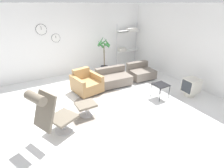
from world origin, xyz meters
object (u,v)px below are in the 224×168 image
object	(u,v)px
ottoman	(86,106)
couch_second	(141,73)
potted_plant	(104,57)
shelf_unit	(128,38)
side_table	(161,86)
crt_television	(191,87)
couch_low	(113,78)
lounge_chair	(50,111)
armchair_red	(86,84)

from	to	relation	value
ottoman	couch_second	bearing A→B (deg)	24.26
potted_plant	shelf_unit	world-z (taller)	shelf_unit
ottoman	side_table	distance (m)	2.43
crt_television	potted_plant	distance (m)	3.67
couch_low	side_table	size ratio (longest dim) A/B	2.55
lounge_chair	couch_second	world-z (taller)	lounge_chair
lounge_chair	shelf_unit	size ratio (longest dim) A/B	0.63
armchair_red	couch_low	size ratio (longest dim) A/B	0.81
couch_second	potted_plant	world-z (taller)	potted_plant
couch_second	potted_plant	bearing A→B (deg)	-51.39
lounge_chair	couch_second	bearing A→B (deg)	90.23
lounge_chair	armchair_red	xyz separation A→B (m)	(1.53, 1.71, -0.42)
lounge_chair	shelf_unit	xyz separation A→B (m)	(4.35, 3.38, 0.59)
armchair_red	lounge_chair	bearing A→B (deg)	38.45
couch_second	crt_television	xyz separation A→B (m)	(0.45, -2.00, 0.10)
lounge_chair	potted_plant	distance (m)	4.29
shelf_unit	couch_low	bearing A→B (deg)	-137.04
couch_low	side_table	world-z (taller)	couch_low
shelf_unit	couch_second	bearing A→B (deg)	-105.78
couch_second	crt_television	distance (m)	2.06
side_table	armchair_red	bearing A→B (deg)	139.69
couch_second	side_table	size ratio (longest dim) A/B	2.06
lounge_chair	ottoman	distance (m)	1.16
lounge_chair	potted_plant	world-z (taller)	potted_plant
armchair_red	shelf_unit	world-z (taller)	shelf_unit
lounge_chair	ottoman	bearing A→B (deg)	90.00
couch_low	crt_television	size ratio (longest dim) A/B	2.04
couch_second	potted_plant	xyz separation A→B (m)	(-0.94, 1.37, 0.45)
couch_low	potted_plant	world-z (taller)	potted_plant
lounge_chair	couch_second	distance (m)	4.29
couch_second	shelf_unit	xyz separation A→B (m)	(0.46, 1.64, 1.06)
lounge_chair	potted_plant	size ratio (longest dim) A/B	0.80
armchair_red	shelf_unit	distance (m)	3.44
side_table	potted_plant	size ratio (longest dim) A/B	0.31
couch_low	side_table	bearing A→B (deg)	118.69
crt_television	potted_plant	xyz separation A→B (m)	(-1.39, 3.37, 0.35)
side_table	crt_television	world-z (taller)	crt_television
lounge_chair	couch_low	size ratio (longest dim) A/B	1.01
armchair_red	potted_plant	size ratio (longest dim) A/B	0.64
armchair_red	couch_second	world-z (taller)	armchair_red
lounge_chair	couch_low	bearing A→B (deg)	100.13
lounge_chair	shelf_unit	bearing A→B (deg)	103.90
shelf_unit	crt_television	bearing A→B (deg)	-90.15
shelf_unit	ottoman	bearing A→B (deg)	-138.84
armchair_red	potted_plant	bearing A→B (deg)	-145.27
couch_low	couch_second	distance (m)	1.26
potted_plant	couch_second	bearing A→B (deg)	-55.51
ottoman	crt_television	world-z (taller)	crt_television
couch_second	potted_plant	distance (m)	1.72
ottoman	potted_plant	world-z (taller)	potted_plant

